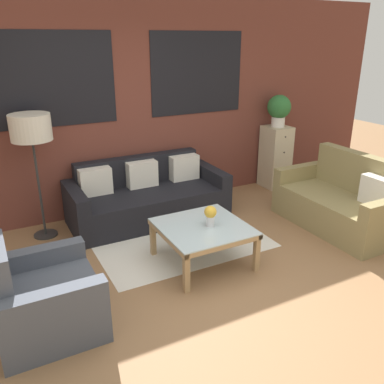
{
  "coord_description": "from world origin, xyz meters",
  "views": [
    {
      "loc": [
        -1.85,
        -2.72,
        2.27
      ],
      "look_at": [
        0.26,
        1.25,
        0.55
      ],
      "focal_mm": 38.0,
      "sensor_mm": 36.0,
      "label": 1
    }
  ],
  "objects_px": {
    "settee_vintage": "(341,204)",
    "potted_plant": "(279,109)",
    "floor_lamp": "(31,131)",
    "flower_vase": "(210,214)",
    "couch_dark": "(147,198)",
    "drawer_cabinet": "(275,157)",
    "armchair_corner": "(43,299)",
    "coffee_table": "(203,231)"
  },
  "relations": [
    {
      "from": "settee_vintage",
      "to": "potted_plant",
      "type": "bearing_deg",
      "value": 82.01
    },
    {
      "from": "floor_lamp",
      "to": "flower_vase",
      "type": "relative_size",
      "value": 6.66
    },
    {
      "from": "couch_dark",
      "to": "potted_plant",
      "type": "distance_m",
      "value": 2.49
    },
    {
      "from": "flower_vase",
      "to": "drawer_cabinet",
      "type": "bearing_deg",
      "value": 36.82
    },
    {
      "from": "couch_dark",
      "to": "potted_plant",
      "type": "xyz_separation_m",
      "value": [
        2.29,
        0.21,
        0.96
      ]
    },
    {
      "from": "flower_vase",
      "to": "floor_lamp",
      "type": "bearing_deg",
      "value": 134.38
    },
    {
      "from": "armchair_corner",
      "to": "coffee_table",
      "type": "xyz_separation_m",
      "value": [
        1.67,
        0.31,
        0.09
      ]
    },
    {
      "from": "floor_lamp",
      "to": "flower_vase",
      "type": "height_order",
      "value": "floor_lamp"
    },
    {
      "from": "settee_vintage",
      "to": "flower_vase",
      "type": "bearing_deg",
      "value": -179.93
    },
    {
      "from": "couch_dark",
      "to": "flower_vase",
      "type": "xyz_separation_m",
      "value": [
        0.15,
        -1.39,
        0.28
      ]
    },
    {
      "from": "couch_dark",
      "to": "floor_lamp",
      "type": "xyz_separation_m",
      "value": [
        -1.3,
        0.1,
        1.01
      ]
    },
    {
      "from": "couch_dark",
      "to": "armchair_corner",
      "type": "height_order",
      "value": "armchair_corner"
    },
    {
      "from": "armchair_corner",
      "to": "potted_plant",
      "type": "height_order",
      "value": "potted_plant"
    },
    {
      "from": "potted_plant",
      "to": "floor_lamp",
      "type": "bearing_deg",
      "value": -178.22
    },
    {
      "from": "potted_plant",
      "to": "flower_vase",
      "type": "xyz_separation_m",
      "value": [
        -2.13,
        -1.6,
        -0.69
      ]
    },
    {
      "from": "armchair_corner",
      "to": "coffee_table",
      "type": "distance_m",
      "value": 1.7
    },
    {
      "from": "settee_vintage",
      "to": "flower_vase",
      "type": "height_order",
      "value": "settee_vintage"
    },
    {
      "from": "settee_vintage",
      "to": "floor_lamp",
      "type": "distance_m",
      "value": 3.81
    },
    {
      "from": "floor_lamp",
      "to": "flower_vase",
      "type": "xyz_separation_m",
      "value": [
        1.45,
        -1.49,
        -0.73
      ]
    },
    {
      "from": "drawer_cabinet",
      "to": "potted_plant",
      "type": "relative_size",
      "value": 2.01
    },
    {
      "from": "potted_plant",
      "to": "flower_vase",
      "type": "height_order",
      "value": "potted_plant"
    },
    {
      "from": "settee_vintage",
      "to": "drawer_cabinet",
      "type": "bearing_deg",
      "value": 82.01
    },
    {
      "from": "armchair_corner",
      "to": "couch_dark",
      "type": "bearing_deg",
      "value": 46.51
    },
    {
      "from": "drawer_cabinet",
      "to": "coffee_table",
      "type": "bearing_deg",
      "value": -144.64
    },
    {
      "from": "couch_dark",
      "to": "armchair_corner",
      "type": "relative_size",
      "value": 2.38
    },
    {
      "from": "couch_dark",
      "to": "potted_plant",
      "type": "height_order",
      "value": "potted_plant"
    },
    {
      "from": "armchair_corner",
      "to": "potted_plant",
      "type": "xyz_separation_m",
      "value": [
        3.87,
        1.88,
        0.97
      ]
    },
    {
      "from": "couch_dark",
      "to": "drawer_cabinet",
      "type": "relative_size",
      "value": 2.09
    },
    {
      "from": "couch_dark",
      "to": "drawer_cabinet",
      "type": "distance_m",
      "value": 2.3
    },
    {
      "from": "floor_lamp",
      "to": "potted_plant",
      "type": "distance_m",
      "value": 3.59
    },
    {
      "from": "flower_vase",
      "to": "coffee_table",
      "type": "bearing_deg",
      "value": 149.81
    },
    {
      "from": "couch_dark",
      "to": "floor_lamp",
      "type": "relative_size",
      "value": 1.37
    },
    {
      "from": "armchair_corner",
      "to": "coffee_table",
      "type": "height_order",
      "value": "armchair_corner"
    },
    {
      "from": "flower_vase",
      "to": "armchair_corner",
      "type": "bearing_deg",
      "value": -170.91
    },
    {
      "from": "floor_lamp",
      "to": "settee_vintage",
      "type": "bearing_deg",
      "value": -23.8
    },
    {
      "from": "couch_dark",
      "to": "settee_vintage",
      "type": "xyz_separation_m",
      "value": [
        2.06,
        -1.39,
        0.02
      ]
    },
    {
      "from": "settee_vintage",
      "to": "armchair_corner",
      "type": "xyz_separation_m",
      "value": [
        -3.64,
        -0.28,
        -0.03
      ]
    },
    {
      "from": "settee_vintage",
      "to": "armchair_corner",
      "type": "bearing_deg",
      "value": -175.61
    },
    {
      "from": "couch_dark",
      "to": "drawer_cabinet",
      "type": "height_order",
      "value": "drawer_cabinet"
    },
    {
      "from": "potted_plant",
      "to": "couch_dark",
      "type": "bearing_deg",
      "value": -174.77
    },
    {
      "from": "floor_lamp",
      "to": "flower_vase",
      "type": "bearing_deg",
      "value": -45.62
    },
    {
      "from": "settee_vintage",
      "to": "coffee_table",
      "type": "xyz_separation_m",
      "value": [
        -1.98,
        0.04,
        0.06
      ]
    }
  ]
}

